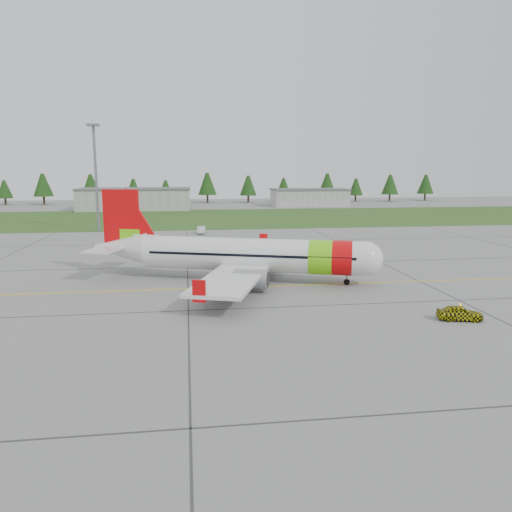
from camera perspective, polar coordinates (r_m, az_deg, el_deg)
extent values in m
plane|color=gray|center=(46.17, 11.30, -5.43)|extent=(320.00, 320.00, 0.00)
cylinder|color=silver|center=(54.03, -0.44, 0.13)|extent=(23.93, 11.23, 3.61)
sphere|color=silver|center=(53.00, 12.41, -0.30)|extent=(3.61, 3.61, 3.61)
cone|color=silver|center=(58.91, -15.16, 0.92)|extent=(7.30, 5.52, 3.61)
cube|color=black|center=(52.95, 12.73, 0.03)|extent=(2.18, 2.76, 0.52)
cylinder|color=#72DD10|center=(53.08, 7.42, -0.13)|extent=(3.47, 4.27, 3.69)
cylinder|color=red|center=(52.99, 9.81, -0.21)|extent=(3.12, 4.15, 3.69)
cube|color=silver|center=(54.31, -0.92, -0.91)|extent=(14.44, 29.66, 0.33)
cube|color=red|center=(68.65, 0.87, 1.81)|extent=(1.10, 0.52, 1.85)
cube|color=red|center=(40.52, -6.52, -4.02)|extent=(1.10, 0.52, 1.85)
cylinder|color=gray|center=(59.06, 1.42, -0.53)|extent=(3.78, 2.92, 1.94)
cylinder|color=gray|center=(49.26, -0.56, -2.65)|extent=(3.78, 2.92, 1.94)
cube|color=red|center=(58.44, -15.13, 3.92)|extent=(4.13, 1.70, 7.03)
cube|color=#72DD10|center=(58.24, -14.14, 1.92)|extent=(2.40, 1.15, 2.22)
cube|color=silver|center=(59.08, -15.57, 1.15)|extent=(6.26, 11.03, 0.20)
cylinder|color=slate|center=(53.42, 10.34, -2.58)|extent=(0.17, 0.17, 1.30)
cylinder|color=black|center=(53.49, 10.33, -2.93)|extent=(0.68, 0.45, 0.63)
cylinder|color=slate|center=(57.17, -1.28, -1.35)|extent=(0.20, 0.20, 1.76)
cylinder|color=black|center=(57.33, -1.64, -1.73)|extent=(1.05, 0.71, 0.96)
cylinder|color=slate|center=(52.23, -2.50, -2.45)|extent=(0.20, 0.20, 1.76)
cylinder|color=black|center=(52.40, -2.89, -2.86)|extent=(1.05, 0.71, 0.96)
imported|color=#D2D20B|center=(43.44, 22.37, -4.55)|extent=(1.51, 1.67, 3.56)
imported|color=silver|center=(94.50, -6.31, 3.81)|extent=(1.55, 1.48, 4.11)
cube|color=#30561E|center=(125.46, -1.06, 4.44)|extent=(320.00, 50.00, 0.03)
cube|color=gold|center=(53.55, 8.50, -3.19)|extent=(120.00, 0.25, 0.02)
cube|color=#A8A8A3|center=(152.99, -13.65, 6.29)|extent=(32.00, 14.00, 6.00)
cube|color=#A8A8A3|center=(165.16, 6.12, 6.62)|extent=(24.00, 12.00, 5.20)
cylinder|color=slate|center=(101.44, -17.80, 8.32)|extent=(0.50, 0.50, 20.00)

